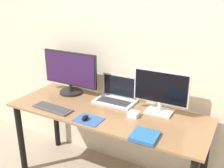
{
  "coord_description": "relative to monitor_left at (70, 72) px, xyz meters",
  "views": [
    {
      "loc": [
        1.0,
        -1.42,
        1.72
      ],
      "look_at": [
        -0.01,
        0.42,
        0.94
      ],
      "focal_mm": 42.0,
      "sensor_mm": 36.0,
      "label": 1
    }
  ],
  "objects": [
    {
      "name": "laptop",
      "position": [
        0.49,
        0.04,
        -0.16
      ],
      "size": [
        0.37,
        0.23,
        0.23
      ],
      "color": "silver",
      "rests_on": "desk"
    },
    {
      "name": "keyboard",
      "position": [
        0.09,
        -0.38,
        -0.2
      ],
      "size": [
        0.37,
        0.14,
        0.02
      ],
      "color": "#4C4C51",
      "rests_on": "desk"
    },
    {
      "name": "mouse",
      "position": [
        0.45,
        -0.41,
        -0.19
      ],
      "size": [
        0.05,
        0.07,
        0.04
      ],
      "color": "black",
      "rests_on": "mousepad"
    },
    {
      "name": "wall_back",
      "position": [
        0.51,
        0.2,
        0.3
      ],
      "size": [
        7.0,
        0.05,
        2.5
      ],
      "color": "beige",
      "rests_on": "ground_plane"
    },
    {
      "name": "power_brick",
      "position": [
        0.75,
        -0.17,
        -0.19
      ],
      "size": [
        0.09,
        0.08,
        0.04
      ],
      "color": "white",
      "rests_on": "desk"
    },
    {
      "name": "desk",
      "position": [
        0.51,
        -0.18,
        -0.34
      ],
      "size": [
        1.73,
        0.63,
        0.73
      ],
      "color": "olive",
      "rests_on": "ground_plane"
    },
    {
      "name": "monitor_left",
      "position": [
        0.0,
        0.0,
        0.0
      ],
      "size": [
        0.59,
        0.23,
        0.42
      ],
      "color": "black",
      "rests_on": "desk"
    },
    {
      "name": "monitor_right",
      "position": [
        0.91,
        0.0,
        -0.02
      ],
      "size": [
        0.46,
        0.15,
        0.37
      ],
      "color": "silver",
      "rests_on": "desk"
    },
    {
      "name": "mousepad",
      "position": [
        0.47,
        -0.39,
        -0.21
      ],
      "size": [
        0.22,
        0.16,
        0.0
      ],
      "color": "#2D519E",
      "rests_on": "desk"
    },
    {
      "name": "book",
      "position": [
        0.95,
        -0.42,
        -0.2
      ],
      "size": [
        0.19,
        0.19,
        0.02
      ],
      "color": "#235B9E",
      "rests_on": "desk"
    }
  ]
}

